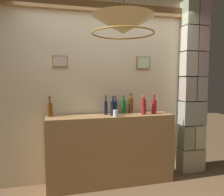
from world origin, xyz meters
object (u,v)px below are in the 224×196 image
object	(u,v)px
liquor_bottle_vodka	(113,108)
liquor_bottle_rum	(154,106)
liquor_bottle_brandy	(123,106)
liquor_bottle_amaro	(115,106)
liquor_bottle_tequila	(131,105)
glass_tumbler_rocks	(115,113)
liquor_bottle_scotch	(143,107)
liquor_bottle_bourbon	(50,109)
liquor_bottle_gin	(106,107)
pendant_lamp	(123,26)

from	to	relation	value
liquor_bottle_vodka	liquor_bottle_rum	bearing A→B (deg)	1.10
liquor_bottle_brandy	liquor_bottle_amaro	xyz separation A→B (m)	(-0.12, 0.02, -0.00)
liquor_bottle_tequila	glass_tumbler_rocks	bearing A→B (deg)	-142.40
liquor_bottle_tequila	liquor_bottle_scotch	size ratio (longest dim) A/B	1.11
liquor_bottle_bourbon	glass_tumbler_rocks	bearing A→B (deg)	-14.58
liquor_bottle_rum	glass_tumbler_rocks	size ratio (longest dim) A/B	3.27
liquor_bottle_gin	glass_tumbler_rocks	xyz separation A→B (m)	(0.09, -0.19, -0.06)
liquor_bottle_tequila	liquor_bottle_bourbon	distance (m)	1.17
liquor_bottle_brandy	liquor_bottle_bourbon	distance (m)	1.05
liquor_bottle_brandy	liquor_bottle_vodka	distance (m)	0.23
liquor_bottle_gin	liquor_bottle_amaro	xyz separation A→B (m)	(0.16, 0.05, 0.00)
liquor_bottle_vodka	glass_tumbler_rocks	world-z (taller)	liquor_bottle_vodka
liquor_bottle_scotch	liquor_bottle_brandy	bearing A→B (deg)	148.71
liquor_bottle_brandy	liquor_bottle_bourbon	bearing A→B (deg)	179.83
liquor_bottle_bourbon	pendant_lamp	world-z (taller)	pendant_lamp
liquor_bottle_brandy	liquor_bottle_gin	size ratio (longest dim) A/B	0.95
liquor_bottle_gin	pendant_lamp	size ratio (longest dim) A/B	0.47
liquor_bottle_bourbon	liquor_bottle_vodka	bearing A→B (deg)	-8.66
liquor_bottle_brandy	liquor_bottle_tequila	bearing A→B (deg)	4.04
liquor_bottle_bourbon	liquor_bottle_amaro	world-z (taller)	liquor_bottle_bourbon
liquor_bottle_tequila	liquor_bottle_bourbon	size ratio (longest dim) A/B	1.10
liquor_bottle_tequila	pendant_lamp	distance (m)	1.46
liquor_bottle_vodka	pendant_lamp	xyz separation A→B (m)	(-0.14, -0.92, 0.91)
liquor_bottle_scotch	liquor_bottle_rum	bearing A→B (deg)	12.24
liquor_bottle_rum	liquor_bottle_gin	world-z (taller)	liquor_bottle_rum
liquor_bottle_rum	liquor_bottle_brandy	bearing A→B (deg)	165.18
liquor_bottle_brandy	liquor_bottle_gin	world-z (taller)	liquor_bottle_gin
liquor_bottle_bourbon	liquor_bottle_brandy	bearing A→B (deg)	-0.17
liquor_bottle_brandy	glass_tumbler_rocks	world-z (taller)	liquor_bottle_brandy
liquor_bottle_brandy	liquor_bottle_scotch	world-z (taller)	same
liquor_bottle_rum	liquor_bottle_tequila	world-z (taller)	liquor_bottle_tequila
liquor_bottle_gin	liquor_bottle_vodka	size ratio (longest dim) A/B	0.98
liquor_bottle_rum	liquor_bottle_brandy	xyz separation A→B (m)	(-0.44, 0.12, -0.00)
liquor_bottle_tequila	pendant_lamp	bearing A→B (deg)	-113.03
liquor_bottle_tequila	pendant_lamp	xyz separation A→B (m)	(-0.45, -1.06, 0.90)
liquor_bottle_rum	liquor_bottle_brandy	size ratio (longest dim) A/B	1.10
liquor_bottle_brandy	liquor_bottle_vodka	bearing A→B (deg)	-146.56
glass_tumbler_rocks	liquor_bottle_bourbon	bearing A→B (deg)	165.42
liquor_bottle_bourbon	liquor_bottle_scotch	distance (m)	1.32
liquor_bottle_rum	liquor_bottle_brandy	distance (m)	0.45
liquor_bottle_gin	pendant_lamp	distance (m)	1.37
liquor_bottle_rum	liquor_bottle_amaro	xyz separation A→B (m)	(-0.56, 0.13, -0.00)
liquor_bottle_tequila	liquor_bottle_vodka	bearing A→B (deg)	-156.42
liquor_bottle_brandy	pendant_lamp	size ratio (longest dim) A/B	0.45
liquor_bottle_tequila	liquor_bottle_gin	size ratio (longest dim) A/B	1.06
liquor_bottle_scotch	liquor_bottle_amaro	world-z (taller)	liquor_bottle_scotch
liquor_bottle_brandy	liquor_bottle_gin	distance (m)	0.28
liquor_bottle_scotch	liquor_bottle_amaro	size ratio (longest dim) A/B	1.04
glass_tumbler_rocks	liquor_bottle_scotch	bearing A→B (deg)	8.87
glass_tumbler_rocks	pendant_lamp	size ratio (longest dim) A/B	0.15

